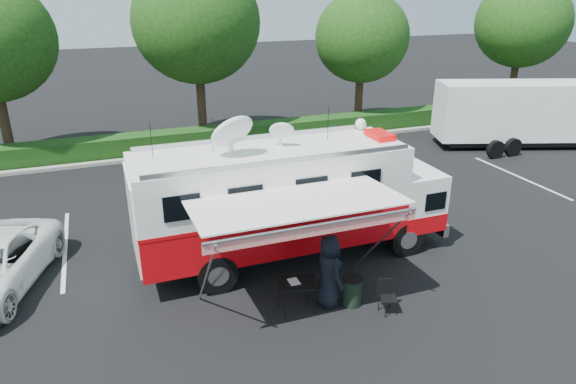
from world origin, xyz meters
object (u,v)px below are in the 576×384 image
folding_table (296,284)px  semi_trailer (541,113)px  command_truck (292,199)px  trash_bin (352,291)px

folding_table → semi_trailer: bearing=28.4°
command_truck → trash_bin: command_truck is taller
command_truck → folding_table: (-0.88, -2.64, -1.10)m
folding_table → trash_bin: folding_table is taller
command_truck → folding_table: size_ratio=8.16×
command_truck → trash_bin: (0.55, -2.87, -1.48)m
command_truck → semi_trailer: 17.05m
folding_table → semi_trailer: (16.69, 9.02, 0.90)m
semi_trailer → trash_bin: bearing=-148.7°
command_truck → semi_trailer: command_truck is taller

